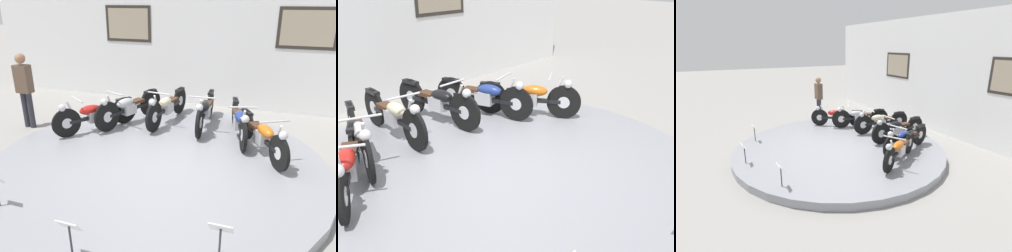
# 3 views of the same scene
# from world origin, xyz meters

# --- Properties ---
(ground_plane) EXTENTS (60.00, 60.00, 0.00)m
(ground_plane) POSITION_xyz_m (0.00, 0.00, 0.00)
(ground_plane) COLOR gray
(display_platform) EXTENTS (5.92, 5.92, 0.19)m
(display_platform) POSITION_xyz_m (0.00, 0.00, 0.10)
(display_platform) COLOR gray
(display_platform) RESTS_ON ground_plane
(back_wall) EXTENTS (14.00, 0.22, 3.99)m
(back_wall) POSITION_xyz_m (0.00, 4.04, 2.00)
(back_wall) COLOR white
(back_wall) RESTS_ON ground_plane
(motorcycle_red) EXTENTS (1.12, 1.66, 0.78)m
(motorcycle_red) POSITION_xyz_m (-1.74, 0.79, 0.57)
(motorcycle_red) COLOR black
(motorcycle_red) RESTS_ON display_platform
(motorcycle_silver) EXTENTS (0.79, 1.90, 0.80)m
(motorcycle_silver) POSITION_xyz_m (-1.24, 1.41, 0.59)
(motorcycle_silver) COLOR black
(motorcycle_silver) RESTS_ON display_platform
(motorcycle_cream) EXTENTS (0.54, 2.00, 0.80)m
(motorcycle_cream) POSITION_xyz_m (-0.45, 1.76, 0.59)
(motorcycle_cream) COLOR black
(motorcycle_cream) RESTS_ON display_platform
(motorcycle_black) EXTENTS (0.54, 2.01, 0.80)m
(motorcycle_black) POSITION_xyz_m (0.45, 1.76, 0.59)
(motorcycle_black) COLOR black
(motorcycle_black) RESTS_ON display_platform
(motorcycle_blue) EXTENTS (0.66, 1.92, 0.79)m
(motorcycle_blue) POSITION_xyz_m (1.24, 1.41, 0.57)
(motorcycle_blue) COLOR black
(motorcycle_blue) RESTS_ON display_platform
(motorcycle_orange) EXTENTS (1.02, 1.73, 0.78)m
(motorcycle_orange) POSITION_xyz_m (1.74, 0.78, 0.57)
(motorcycle_orange) COLOR black
(motorcycle_orange) RESTS_ON display_platform
(info_placard_front_left) EXTENTS (0.26, 0.11, 0.51)m
(info_placard_front_left) POSITION_xyz_m (-1.53, -2.11, 0.56)
(info_placard_front_left) COLOR #333338
(info_placard_front_left) RESTS_ON display_platform
(info_placard_front_centre) EXTENTS (0.26, 0.11, 0.51)m
(info_placard_front_centre) POSITION_xyz_m (0.00, -2.61, 0.56)
(info_placard_front_centre) COLOR #333338
(info_placard_front_centre) RESTS_ON display_platform
(info_placard_front_right) EXTENTS (0.26, 0.11, 0.51)m
(info_placard_front_right) POSITION_xyz_m (1.53, -2.11, 0.56)
(info_placard_front_right) COLOR #333338
(info_placard_front_right) RESTS_ON display_platform
(visitor_standing) EXTENTS (0.36, 0.23, 1.75)m
(visitor_standing) POSITION_xyz_m (-3.60, 0.86, 1.00)
(visitor_standing) COLOR #2D2D38
(visitor_standing) RESTS_ON ground_plane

